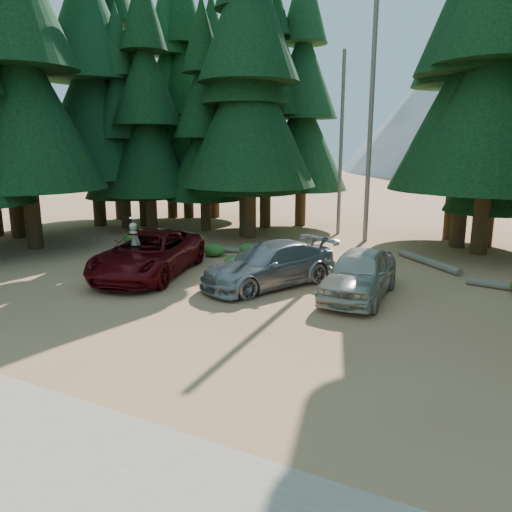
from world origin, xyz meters
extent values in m
plane|color=#B36D4C|center=(0.00, 0.00, 0.00)|extent=(160.00, 160.00, 0.00)
cylinder|color=#6D6457|center=(0.80, 14.50, 6.00)|extent=(0.24, 0.24, 12.00)
cylinder|color=#6D6457|center=(-1.20, 16.00, 5.00)|extent=(0.20, 0.20, 10.00)
cone|color=gray|center=(0.00, 85.00, 14.00)|extent=(44.00, 44.00, 28.00)
cone|color=gray|center=(-8.00, 95.00, 10.00)|extent=(36.00, 36.00, 20.00)
imported|color=#5B070D|center=(-4.84, 3.66, 0.87)|extent=(4.42, 6.76, 1.73)
imported|color=gray|center=(0.02, 4.57, 0.78)|extent=(4.26, 5.80, 1.56)
imported|color=#AFAC9C|center=(3.32, 4.76, 0.82)|extent=(2.17, 4.88, 1.63)
imported|color=beige|center=(-5.43, 3.56, 1.23)|extent=(0.67, 0.49, 1.69)
cylinder|color=white|center=(-5.43, 3.61, 2.26)|extent=(0.36, 0.36, 0.04)
cylinder|color=#6D6457|center=(-3.94, 8.75, 0.13)|extent=(3.59, 1.06, 0.26)
cylinder|color=#6D6457|center=(4.68, 10.50, 0.16)|extent=(3.04, 2.89, 0.32)
ellipsoid|color=#2C6F21|center=(-4.39, 7.75, 0.28)|extent=(1.00, 1.00, 0.55)
ellipsoid|color=#2C6F21|center=(-3.19, 8.94, 0.25)|extent=(0.92, 0.92, 0.51)
ellipsoid|color=#2C6F21|center=(-2.56, 6.43, 0.24)|extent=(0.86, 0.86, 0.47)
ellipsoid|color=#2C6F21|center=(2.60, 8.95, 0.25)|extent=(0.92, 0.92, 0.51)
ellipsoid|color=#2C6F21|center=(1.07, 6.58, 0.27)|extent=(0.99, 0.99, 0.54)
ellipsoid|color=#2C6F21|center=(-9.95, 8.41, 0.22)|extent=(0.82, 0.82, 0.45)
camera|label=1|loc=(7.80, -11.29, 5.13)|focal=35.00mm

